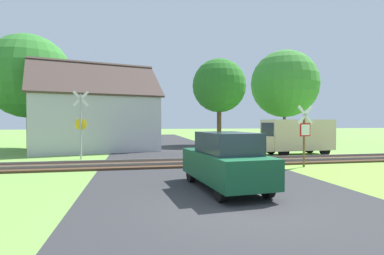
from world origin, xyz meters
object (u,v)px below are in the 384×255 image
(tree_left, at_px, (29,77))
(mail_truck, at_px, (295,135))
(crossing_sign_far, at_px, (81,121))
(tree_far, at_px, (285,84))
(tree_right, at_px, (219,86))
(stop_sign_near, at_px, (305,132))
(house, at_px, (94,121))
(parked_car, at_px, (225,161))

(tree_left, relative_size, mail_truck, 1.76)
(tree_left, distance_m, mail_truck, 19.96)
(crossing_sign_far, xyz_separation_m, mail_truck, (12.91, -0.30, -0.91))
(tree_far, distance_m, tree_right, 9.01)
(crossing_sign_far, xyz_separation_m, tree_far, (18.78, 11.98, 4.01))
(tree_far, distance_m, tree_left, 24.21)
(stop_sign_near, height_order, tree_far, tree_far)
(house, distance_m, tree_left, 6.40)
(tree_far, bearing_deg, mail_truck, -115.55)
(house, bearing_deg, crossing_sign_far, -104.95)
(stop_sign_near, relative_size, parked_car, 0.69)
(stop_sign_near, distance_m, parked_car, 6.19)
(crossing_sign_far, xyz_separation_m, tree_left, (-4.99, 7.39, 3.43))
(crossing_sign_far, bearing_deg, stop_sign_near, -26.56)
(house, distance_m, parked_car, 15.22)
(crossing_sign_far, distance_m, tree_far, 22.64)
(tree_left, bearing_deg, mail_truck, -23.24)
(tree_far, relative_size, tree_right, 1.25)
(mail_truck, bearing_deg, stop_sign_near, 151.65)
(tree_right, relative_size, mail_truck, 1.56)
(house, relative_size, parked_car, 2.43)
(crossing_sign_far, xyz_separation_m, parked_car, (5.69, -8.69, -1.25))
(tree_left, distance_m, parked_car, 19.86)
(tree_left, bearing_deg, tree_right, 4.11)
(stop_sign_near, height_order, tree_right, tree_right)
(tree_left, bearing_deg, house, -21.68)
(stop_sign_near, bearing_deg, mail_truck, -127.47)
(crossing_sign_far, bearing_deg, mail_truck, -2.47)
(mail_truck, bearing_deg, tree_right, 12.46)
(stop_sign_near, xyz_separation_m, mail_truck, (2.27, 4.76, -0.39))
(stop_sign_near, xyz_separation_m, tree_far, (8.14, 17.03, 4.53))
(stop_sign_near, xyz_separation_m, tree_left, (-15.63, 12.45, 3.95))
(crossing_sign_far, distance_m, mail_truck, 12.95)
(tree_far, height_order, mail_truck, tree_far)
(stop_sign_near, distance_m, tree_left, 20.37)
(tree_far, bearing_deg, crossing_sign_far, -147.47)
(tree_right, relative_size, tree_left, 0.89)
(crossing_sign_far, bearing_deg, parked_car, -57.96)
(house, relative_size, tree_left, 1.15)
(tree_right, xyz_separation_m, mail_truck, (2.41, -8.80, -4.12))
(house, xyz_separation_m, mail_truck, (12.86, -5.69, -0.94))
(tree_far, height_order, parked_car, tree_far)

